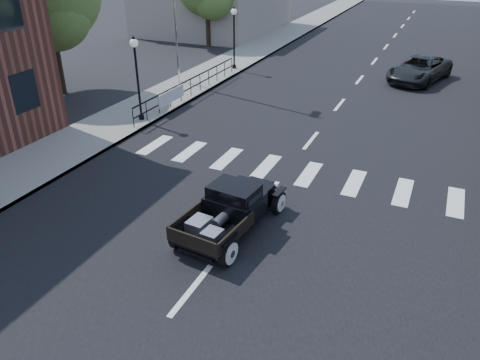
% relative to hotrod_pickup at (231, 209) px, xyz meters
% --- Properties ---
extents(ground, '(120.00, 120.00, 0.00)m').
position_rel_hotrod_pickup_xyz_m(ground, '(0.22, 0.29, -0.70)').
color(ground, black).
rests_on(ground, ground).
extents(road, '(14.00, 80.00, 0.02)m').
position_rel_hotrod_pickup_xyz_m(road, '(0.22, 15.29, -0.69)').
color(road, black).
rests_on(road, ground).
extents(road_markings, '(12.00, 60.00, 0.06)m').
position_rel_hotrod_pickup_xyz_m(road_markings, '(0.22, 10.29, -0.70)').
color(road_markings, silver).
rests_on(road_markings, ground).
extents(sidewalk_left, '(3.00, 80.00, 0.15)m').
position_rel_hotrod_pickup_xyz_m(sidewalk_left, '(-8.28, 15.29, -0.62)').
color(sidewalk_left, gray).
rests_on(sidewalk_left, ground).
extents(low_building_left, '(10.00, 12.00, 5.00)m').
position_rel_hotrod_pickup_xyz_m(low_building_left, '(-14.78, 28.29, 1.80)').
color(low_building_left, gray).
rests_on(low_building_left, ground).
extents(railing, '(0.08, 10.00, 1.00)m').
position_rel_hotrod_pickup_xyz_m(railing, '(-7.08, 10.29, -0.05)').
color(railing, black).
rests_on(railing, sidewalk_left).
extents(banner, '(0.04, 2.20, 0.60)m').
position_rel_hotrod_pickup_xyz_m(banner, '(-7.00, 8.29, -0.25)').
color(banner, silver).
rests_on(banner, sidewalk_left).
extents(lamp_post_b, '(0.36, 0.36, 3.66)m').
position_rel_hotrod_pickup_xyz_m(lamp_post_b, '(-7.38, 6.29, 1.28)').
color(lamp_post_b, black).
rests_on(lamp_post_b, sidewalk_left).
extents(lamp_post_c, '(0.36, 0.36, 3.66)m').
position_rel_hotrod_pickup_xyz_m(lamp_post_c, '(-7.38, 16.29, 1.28)').
color(lamp_post_c, black).
rests_on(lamp_post_c, sidewalk_left).
extents(big_tree_near, '(5.36, 5.36, 7.87)m').
position_rel_hotrod_pickup_xyz_m(big_tree_near, '(-13.78, 8.29, 3.24)').
color(big_tree_near, '#49642B').
rests_on(big_tree_near, ground).
extents(big_tree_far, '(4.48, 4.48, 6.58)m').
position_rel_hotrod_pickup_xyz_m(big_tree_far, '(-12.28, 22.29, 2.59)').
color(big_tree_far, '#49642B').
rests_on(big_tree_far, ground).
extents(hotrod_pickup, '(2.30, 4.21, 1.40)m').
position_rel_hotrod_pickup_xyz_m(hotrod_pickup, '(0.00, 0.00, 0.00)').
color(hotrod_pickup, black).
rests_on(hotrod_pickup, ground).
extents(second_car, '(3.63, 5.44, 1.39)m').
position_rel_hotrod_pickup_xyz_m(second_car, '(3.34, 18.41, -0.00)').
color(second_car, black).
rests_on(second_car, ground).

